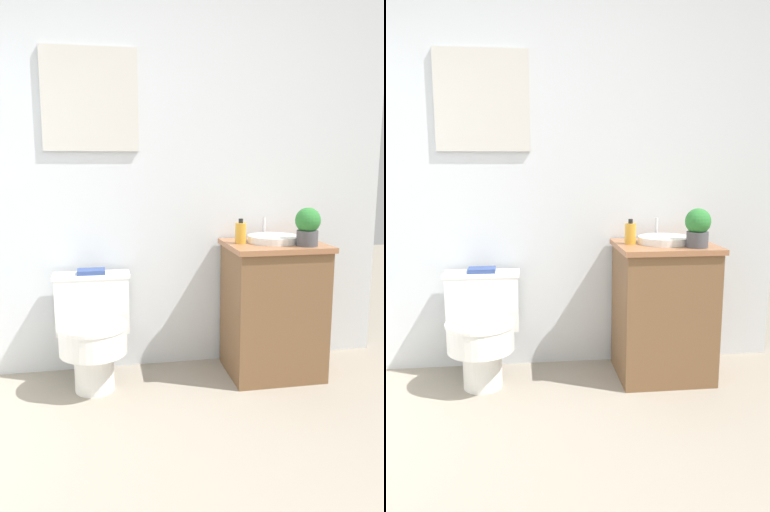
% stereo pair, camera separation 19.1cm
% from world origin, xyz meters
% --- Properties ---
extents(wall_back, '(3.54, 0.07, 2.50)m').
position_xyz_m(wall_back, '(-0.00, 2.02, 1.26)').
color(wall_back, silver).
rests_on(wall_back, ground_plane).
extents(toilet, '(0.43, 0.50, 0.63)m').
position_xyz_m(toilet, '(-0.07, 1.74, 0.33)').
color(toilet, white).
rests_on(toilet, ground_plane).
extents(vanity, '(0.56, 0.49, 0.79)m').
position_xyz_m(vanity, '(0.99, 1.73, 0.40)').
color(vanity, brown).
rests_on(vanity, ground_plane).
extents(sink, '(0.30, 0.34, 0.13)m').
position_xyz_m(sink, '(0.99, 1.76, 0.81)').
color(sink, white).
rests_on(sink, vanity).
extents(soap_bottle, '(0.06, 0.06, 0.14)m').
position_xyz_m(soap_bottle, '(0.78, 1.75, 0.85)').
color(soap_bottle, gold).
rests_on(soap_bottle, vanity).
extents(potted_plant, '(0.14, 0.14, 0.21)m').
position_xyz_m(potted_plant, '(1.12, 1.60, 0.91)').
color(potted_plant, '#4C4C51').
rests_on(potted_plant, vanity).
extents(book_on_tank, '(0.16, 0.11, 0.02)m').
position_xyz_m(book_on_tank, '(-0.07, 1.86, 0.64)').
color(book_on_tank, '#33477F').
rests_on(book_on_tank, toilet).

